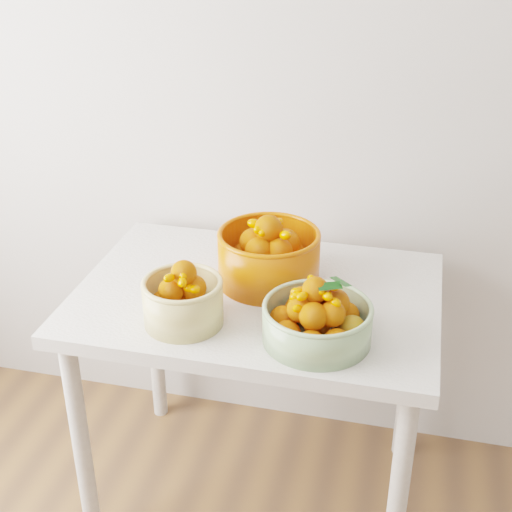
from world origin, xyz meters
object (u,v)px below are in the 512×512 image
object	(u,v)px
table	(257,321)
bowl_cream	(183,300)
bowl_orange	(269,256)
bowl_green	(317,319)

from	to	relation	value
table	bowl_cream	size ratio (longest dim) A/B	4.04
bowl_orange	bowl_green	bearing A→B (deg)	-55.26
bowl_cream	bowl_orange	bearing A→B (deg)	57.62
bowl_green	bowl_cream	bearing A→B (deg)	-179.71
bowl_green	bowl_orange	world-z (taller)	bowl_orange
table	bowl_green	xyz separation A→B (m)	(0.20, -0.19, 0.16)
bowl_cream	bowl_green	distance (m)	0.35
bowl_cream	bowl_orange	world-z (taller)	bowl_orange
bowl_green	bowl_orange	bearing A→B (deg)	124.74
bowl_green	bowl_orange	xyz separation A→B (m)	(-0.18, 0.26, 0.02)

